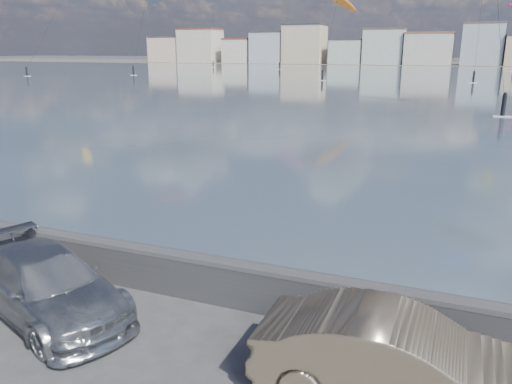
# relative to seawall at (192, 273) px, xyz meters

# --- Properties ---
(ground) EXTENTS (700.00, 700.00, 0.00)m
(ground) POSITION_rel_seawall_xyz_m (0.00, -2.70, -0.58)
(ground) COLOR #333335
(ground) RESTS_ON ground
(bay_water) EXTENTS (500.00, 177.00, 0.00)m
(bay_water) POSITION_rel_seawall_xyz_m (0.00, 88.80, -0.58)
(bay_water) COLOR #384653
(bay_water) RESTS_ON ground
(far_shore_strip) EXTENTS (500.00, 60.00, 0.00)m
(far_shore_strip) POSITION_rel_seawall_xyz_m (0.00, 197.30, -0.57)
(far_shore_strip) COLOR #4C473D
(far_shore_strip) RESTS_ON ground
(seawall) EXTENTS (400.00, 0.36, 1.08)m
(seawall) POSITION_rel_seawall_xyz_m (0.00, 0.00, 0.00)
(seawall) COLOR #28282B
(seawall) RESTS_ON ground
(far_buildings) EXTENTS (240.79, 13.26, 14.60)m
(far_buildings) POSITION_rel_seawall_xyz_m (1.31, 183.30, 5.44)
(far_buildings) COLOR beige
(far_buildings) RESTS_ON ground
(car_silver) EXTENTS (5.02, 3.45, 1.35)m
(car_silver) POSITION_rel_seawall_xyz_m (-2.43, -1.76, 0.09)
(car_silver) COLOR #A9ABAF
(car_silver) RESTS_ON ground
(car_champagne) EXTENTS (4.46, 1.56, 1.47)m
(car_champagne) POSITION_rel_seawall_xyz_m (4.61, -1.86, 0.15)
(car_champagne) COLOR #9D8669
(car_champagne) RESTS_ON ground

